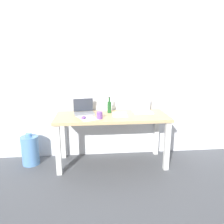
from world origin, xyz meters
TOP-DOWN VIEW (x-y plane):
  - ground_plane at (0.00, 0.00)m, footprint 8.00×8.00m
  - back_wall at (0.00, 0.38)m, footprint 5.20×0.08m
  - desk at (0.00, 0.00)m, footprint 1.62×0.64m
  - laptop_left at (-0.40, 0.13)m, footprint 0.32×0.28m
  - laptop_right at (0.47, 0.13)m, footprint 0.29×0.23m
  - beer_bottle at (-0.03, 0.15)m, footprint 0.06×0.06m
  - computer_mouse at (-0.40, -0.14)m, footprint 0.09×0.11m
  - coffee_mug at (-0.18, -0.15)m, footprint 0.08×0.08m
  - paper_sheet_front_left at (-0.35, -0.11)m, footprint 0.31×0.36m
  - paper_sheet_near_back at (0.12, 0.03)m, footprint 0.23×0.31m
  - water_cooler_jug at (-1.22, 0.09)m, footprint 0.25×0.25m

SIDE VIEW (x-z plane):
  - ground_plane at x=0.00m, z-range 0.00..0.00m
  - water_cooler_jug at x=-1.22m, z-range -0.02..0.46m
  - desk at x=0.00m, z-range 0.26..1.01m
  - paper_sheet_front_left at x=-0.35m, z-range 0.75..0.76m
  - paper_sheet_near_back at x=0.12m, z-range 0.75..0.76m
  - computer_mouse at x=-0.40m, z-range 0.75..0.79m
  - laptop_right at x=0.47m, z-range 0.69..0.90m
  - laptop_left at x=-0.40m, z-range 0.69..0.91m
  - coffee_mug at x=-0.18m, z-range 0.75..0.85m
  - beer_bottle at x=-0.03m, z-range 0.72..0.97m
  - back_wall at x=0.00m, z-range 0.00..2.60m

